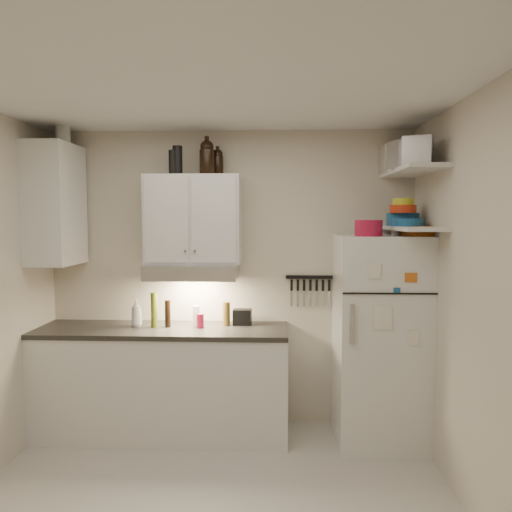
{
  "coord_description": "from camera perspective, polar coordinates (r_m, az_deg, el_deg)",
  "views": [
    {
      "loc": [
        0.41,
        -2.89,
        1.84
      ],
      "look_at": [
        0.25,
        0.9,
        1.55
      ],
      "focal_mm": 35.0,
      "sensor_mm": 36.0,
      "label": 1
    }
  ],
  "objects": [
    {
      "name": "ceiling",
      "position": [
        3.02,
        -5.78,
        19.13
      ],
      "size": [
        3.2,
        3.0,
        0.02
      ],
      "primitive_type": "cube",
      "color": "white",
      "rests_on": "ground"
    },
    {
      "name": "back_wall",
      "position": [
        4.45,
        -2.89,
        -2.6
      ],
      "size": [
        3.2,
        0.02,
        2.6
      ],
      "primitive_type": "cube",
      "color": "beige",
      "rests_on": "ground"
    },
    {
      "name": "right_wall",
      "position": [
        3.17,
        24.73,
        -5.83
      ],
      "size": [
        0.02,
        3.0,
        2.6
      ],
      "primitive_type": "cube",
      "color": "beige",
      "rests_on": "ground"
    },
    {
      "name": "base_cabinet",
      "position": [
        4.43,
        -10.56,
        -14.14
      ],
      "size": [
        2.1,
        0.6,
        0.88
      ],
      "primitive_type": "cube",
      "color": "silver",
      "rests_on": "floor"
    },
    {
      "name": "countertop",
      "position": [
        4.3,
        -10.65,
        -8.32
      ],
      "size": [
        2.1,
        0.62,
        0.04
      ],
      "primitive_type": "cube",
      "color": "#2C2A26",
      "rests_on": "base_cabinet"
    },
    {
      "name": "upper_cabinet",
      "position": [
        4.28,
        -7.15,
        4.14
      ],
      "size": [
        0.8,
        0.33,
        0.75
      ],
      "primitive_type": "cube",
      "color": "silver",
      "rests_on": "back_wall"
    },
    {
      "name": "side_cabinet",
      "position": [
        4.49,
        -21.98,
        5.47
      ],
      "size": [
        0.33,
        0.55,
        1.0
      ],
      "primitive_type": "cube",
      "color": "silver",
      "rests_on": "left_wall"
    },
    {
      "name": "range_hood",
      "position": [
        4.24,
        -7.24,
        -1.75
      ],
      "size": [
        0.76,
        0.46,
        0.12
      ],
      "primitive_type": "cube",
      "color": "silver",
      "rests_on": "back_wall"
    },
    {
      "name": "fridge",
      "position": [
        4.25,
        13.92,
        -9.22
      ],
      "size": [
        0.7,
        0.68,
        1.7
      ],
      "primitive_type": "cube",
      "color": "silver",
      "rests_on": "floor"
    },
    {
      "name": "shelf_hi",
      "position": [
        4.07,
        17.46,
        9.26
      ],
      "size": [
        0.3,
        0.95,
        0.03
      ],
      "primitive_type": "cube",
      "color": "silver",
      "rests_on": "right_wall"
    },
    {
      "name": "shelf_lo",
      "position": [
        4.05,
        17.32,
        3.04
      ],
      "size": [
        0.3,
        0.95,
        0.03
      ],
      "primitive_type": "cube",
      "color": "silver",
      "rests_on": "right_wall"
    },
    {
      "name": "knife_strip",
      "position": [
        4.41,
        6.17,
        -2.41
      ],
      "size": [
        0.42,
        0.02,
        0.03
      ],
      "primitive_type": "cube",
      "color": "black",
      "rests_on": "back_wall"
    },
    {
      "name": "dutch_oven",
      "position": [
        3.95,
        12.73,
        3.14
      ],
      "size": [
        0.25,
        0.25,
        0.12
      ],
      "primitive_type": "cylinder",
      "rotation": [
        0.0,
        0.0,
        0.21
      ],
      "color": "maroon",
      "rests_on": "fridge"
    },
    {
      "name": "book_stack",
      "position": [
        4.07,
        18.1,
        2.73
      ],
      "size": [
        0.22,
        0.26,
        0.08
      ],
      "primitive_type": "cube",
      "rotation": [
        0.0,
        0.0,
        0.16
      ],
      "color": "#CC6119",
      "rests_on": "fridge"
    },
    {
      "name": "spice_jar",
      "position": [
        4.14,
        15.64,
        2.98
      ],
      "size": [
        0.07,
        0.07,
        0.1
      ],
      "primitive_type": "cylinder",
      "rotation": [
        0.0,
        0.0,
        -0.08
      ],
      "color": "silver",
      "rests_on": "fridge"
    },
    {
      "name": "stock_pot",
      "position": [
        4.4,
        15.95,
        10.58
      ],
      "size": [
        0.37,
        0.37,
        0.23
      ],
      "primitive_type": "cylinder",
      "rotation": [
        0.0,
        0.0,
        -0.19
      ],
      "color": "silver",
      "rests_on": "shelf_hi"
    },
    {
      "name": "tin_a",
      "position": [
        4.04,
        16.64,
        11.0
      ],
      "size": [
        0.25,
        0.24,
        0.21
      ],
      "primitive_type": "cube",
      "rotation": [
        0.0,
        0.0,
        0.28
      ],
      "color": "#AAAAAD",
      "rests_on": "shelf_hi"
    },
    {
      "name": "tin_b",
      "position": [
        3.82,
        18.0,
        11.31
      ],
      "size": [
        0.26,
        0.26,
        0.2
      ],
      "primitive_type": "cube",
      "rotation": [
        0.0,
        0.0,
        -0.37
      ],
      "color": "#AAAAAD",
      "rests_on": "shelf_hi"
    },
    {
      "name": "bowl_teal",
      "position": [
        4.23,
        16.41,
        4.02
      ],
      "size": [
        0.26,
        0.26,
        0.1
      ],
      "primitive_type": "cylinder",
      "color": "#174F7F",
      "rests_on": "shelf_lo"
    },
    {
      "name": "bowl_orange",
      "position": [
        4.14,
        16.44,
        5.17
      ],
      "size": [
        0.21,
        0.21,
        0.06
      ],
      "primitive_type": "cylinder",
      "color": "#B82C11",
      "rests_on": "bowl_teal"
    },
    {
      "name": "bowl_yellow",
      "position": [
        4.14,
        16.45,
        5.96
      ],
      "size": [
        0.16,
        0.16,
        0.05
      ],
      "primitive_type": "cylinder",
      "color": "gold",
      "rests_on": "bowl_orange"
    },
    {
      "name": "plates",
      "position": [
        4.06,
        16.95,
        3.69
      ],
      "size": [
        0.26,
        0.26,
        0.06
      ],
      "primitive_type": "cylinder",
      "rotation": [
        0.0,
        0.0,
        -0.08
      ],
      "color": "#174F7F",
      "rests_on": "shelf_lo"
    },
    {
      "name": "growler_a",
      "position": [
        4.28,
        -5.63,
        11.18
      ],
      "size": [
        0.15,
        0.15,
        0.3
      ],
      "primitive_type": null,
      "rotation": [
        0.0,
        0.0,
        -0.18
      ],
      "color": "black",
      "rests_on": "upper_cabinet"
    },
    {
      "name": "growler_b",
      "position": [
        4.34,
        -4.4,
        10.65
      ],
      "size": [
        0.11,
        0.11,
        0.23
      ],
      "primitive_type": null,
      "rotation": [
        0.0,
        0.0,
        -0.14
      ],
      "color": "black",
      "rests_on": "upper_cabinet"
    },
    {
      "name": "thermos_a",
      "position": [
        4.26,
        -8.96,
        10.76
      ],
      "size": [
        0.09,
        0.09,
        0.23
      ],
      "primitive_type": "cylinder",
      "rotation": [
        0.0,
        0.0,
        -0.15
      ],
      "color": "black",
      "rests_on": "upper_cabinet"
    },
    {
      "name": "thermos_b",
      "position": [
        4.26,
        -9.49,
        10.51
      ],
      "size": [
        0.07,
        0.07,
        0.2
      ],
      "primitive_type": "cylinder",
      "rotation": [
        0.0,
        0.0,
        0.03
      ],
      "color": "black",
      "rests_on": "upper_cabinet"
    },
    {
      "name": "side_jar",
      "position": [
        4.56,
        -21.21,
        12.8
      ],
      "size": [
        0.15,
        0.15,
        0.16
      ],
      "primitive_type": "cylinder",
      "rotation": [
        0.0,
        0.0,
        0.26
      ],
      "color": "silver",
      "rests_on": "side_cabinet"
    },
    {
      "name": "soap_bottle",
      "position": [
        4.37,
        -13.51,
        -6.15
      ],
      "size": [
        0.11,
        0.11,
        0.26
      ],
      "primitive_type": "imported",
      "rotation": [
        0.0,
        0.0,
        0.06
      ],
      "color": "silver",
      "rests_on": "countertop"
    },
    {
      "name": "pepper_mill",
      "position": [
        4.3,
        -3.41,
        -6.61
      ],
      "size": [
        0.08,
        0.08,
        0.2
      ],
      "primitive_type": "cylinder",
      "rotation": [
        0.0,
        0.0,
        0.3
      ],
      "color": "brown",
      "rests_on": "countertop"
    },
    {
      "name": "oil_bottle",
      "position": [
        4.3,
        -11.57,
        -6.06
      ],
      "size": [
        0.06,
        0.06,
        0.29
      ],
      "primitive_type": "cylinder",
      "rotation": [
        0.0,
        0.0,
        0.03
      ],
      "color": "#5C6A1A",
      "rests_on": "countertop"
    },
    {
      "name": "vinegar_bottle",
      "position": [
        4.29,
        -10.06,
        -6.51
      ],
      "size": [
        0.05,
        0.05,
        0.23
      ],
      "primitive_type": "cylinder",
      "rotation": [
        0.0,
        0.0,
        -0.02
      ],
      "color": "black",
      "rests_on": "countertop"
    },
    {
      "name": "clear_bottle",
      "position": [
        4.3,
        -6.86,
        -6.82
      ],
      "size": [
        0.07,
        0.07,
        0.18
      ],
      "primitive_type": "cylinder",
      "rotation": [
        0.0,
        0.0,
        -0.19
      ],
      "color": "silver",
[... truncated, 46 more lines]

